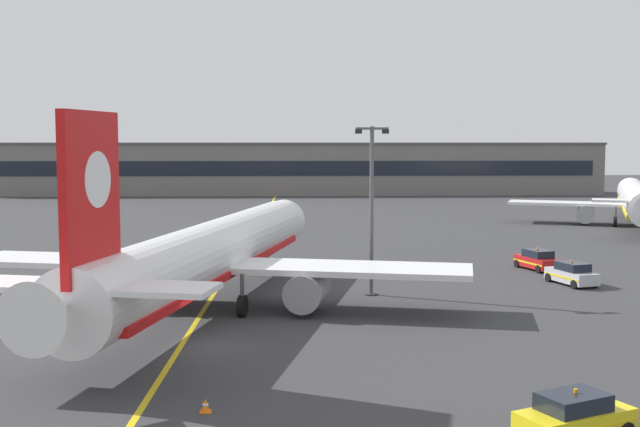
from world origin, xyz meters
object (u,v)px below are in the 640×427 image
service_car_nearest (575,417)px  airliner_background (637,200)px  apron_lamp_post (372,207)px  service_car_third (537,260)px  safety_cone_by_nose_gear (246,266)px  service_car_fourth (572,274)px  safety_cone_by_tail (205,406)px  airliner_foreground (210,255)px

service_car_nearest → airliner_background: bearing=64.7°
apron_lamp_post → service_car_third: apron_lamp_post is taller
apron_lamp_post → safety_cone_by_nose_gear: size_ratio=20.66×
apron_lamp_post → service_car_fourth: size_ratio=2.51×
service_car_fourth → service_car_nearest: bearing=-109.5°
apron_lamp_post → safety_cone_by_nose_gear: bearing=128.7°
safety_cone_by_nose_gear → safety_cone_by_tail: size_ratio=1.00×
service_car_third → safety_cone_by_tail: service_car_third is taller
airliner_background → service_car_fourth: (-21.97, -38.92, -2.46)m
service_car_fourth → safety_cone_by_tail: 35.50m
airliner_foreground → service_car_fourth: bearing=16.2°
airliner_background → service_car_third: 39.26m
apron_lamp_post → service_car_fourth: (14.94, 3.26, -5.21)m
service_car_fourth → safety_cone_by_tail: service_car_fourth is taller
airliner_background → safety_cone_by_tail: airliner_background is taller
service_car_third → safety_cone_by_nose_gear: 23.64m
apron_lamp_post → service_car_third: 18.40m
safety_cone_by_nose_gear → safety_cone_by_tail: bearing=-89.5°
safety_cone_by_tail → safety_cone_by_nose_gear: bearing=90.5°
service_car_fourth → airliner_foreground: bearing=-163.8°
service_car_fourth → airliner_background: bearing=60.6°
service_car_third → safety_cone_by_tail: bearing=-125.1°
service_car_nearest → service_car_third: bearing=74.5°
airliner_foreground → safety_cone_by_tail: 19.36m
service_car_fourth → safety_cone_by_nose_gear: service_car_fourth is taller
airliner_foreground → service_car_fourth: airliner_foreground is taller
service_car_nearest → service_car_fourth: bearing=70.5°
airliner_background → apron_lamp_post: (-36.91, -42.18, 2.75)m
airliner_background → service_car_third: (-22.38, -32.17, -2.46)m
airliner_foreground → apron_lamp_post: 11.53m
service_car_nearest → service_car_fourth: size_ratio=1.01×
safety_cone_by_nose_gear → safety_cone_by_tail: 34.45m
service_car_third → service_car_fourth: same height
service_car_fourth → safety_cone_by_tail: size_ratio=8.25×
service_car_fourth → safety_cone_by_nose_gear: bearing=161.5°
airliner_background → safety_cone_by_nose_gear: (-45.98, -30.88, -2.97)m
service_car_third → safety_cone_by_nose_gear: size_ratio=8.25×
service_car_nearest → safety_cone_by_tail: service_car_nearest is taller
service_car_nearest → safety_cone_by_tail: 13.60m
apron_lamp_post → safety_cone_by_tail: 25.40m
airliner_background → service_car_fourth: airliner_background is taller
airliner_background → safety_cone_by_nose_gear: bearing=-146.1°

